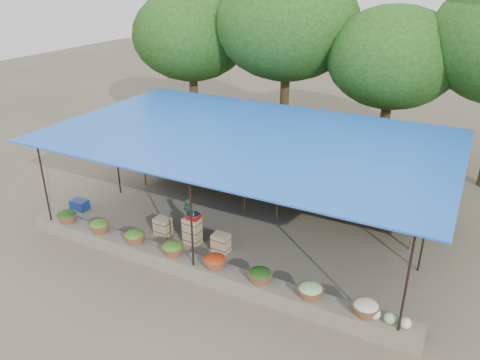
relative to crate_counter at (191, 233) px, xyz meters
The scene contains 16 objects.
ground 1.83m from the crate_counter, 58.32° to the left, with size 60.00×60.00×0.00m, color brown.
stone_curb 1.54m from the crate_counter, 51.99° to the right, with size 10.60×0.55×0.40m, color #676052.
stall_canopy 3.01m from the crate_counter, 59.22° to the left, with size 10.80×6.60×2.82m.
produce_baskets 1.50m from the crate_counter, 55.04° to the right, with size 8.98×0.58×0.34m.
netting_backdrop 4.87m from the crate_counter, 78.56° to the left, with size 10.60×0.06×2.50m, color #1B4619.
tree_row 8.92m from the crate_counter, 79.22° to the left, with size 16.51×5.50×7.12m.
fruit_table_left 3.29m from the crate_counter, 118.12° to the left, with size 4.21×0.95×0.93m.
fruit_table_right 4.51m from the crate_counter, 39.88° to the left, with size 4.21×0.95×0.93m.
crate_counter is the anchor object (origin of this frame).
weighing_scale 0.55m from the crate_counter, ahead, with size 0.34×0.34×0.36m.
vendor_seated 0.56m from the crate_counter, 128.32° to the left, with size 0.41×0.27×1.13m, color #1C3E28.
customer_left 5.00m from the crate_counter, 128.75° to the left, with size 0.87×0.68×1.79m, color slate.
customer_mid 4.69m from the crate_counter, 58.15° to the left, with size 1.18×0.68×1.82m, color slate.
customer_right 5.73m from the crate_counter, 37.30° to the left, with size 1.06×0.44×1.82m, color slate.
blue_crate_front 3.52m from the crate_counter, 164.19° to the right, with size 0.54×0.39×0.32m, color navy.
blue_crate_back 4.20m from the crate_counter, behind, with size 0.51×0.37×0.31m, color navy.
Camera 1 is at (5.35, -10.72, 6.93)m, focal length 35.00 mm.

